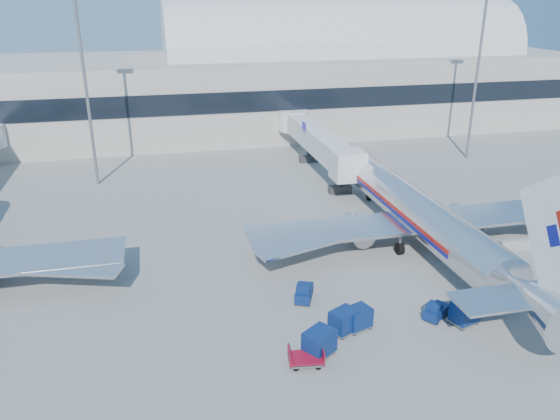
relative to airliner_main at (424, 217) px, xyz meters
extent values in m
plane|color=gray|center=(-10.00, -4.51, -2.93)|extent=(260.00, 260.00, 0.00)
cube|color=#B2AA9E|center=(-35.00, 51.49, 3.07)|extent=(170.00, 28.00, 12.00)
cube|color=black|center=(-35.00, 37.54, 4.07)|extent=(170.00, 0.40, 3.00)
cylinder|color=silver|center=(10.00, 51.49, 9.07)|extent=(60.00, 18.00, 18.00)
cylinder|color=silver|center=(0.00, 1.49, -0.03)|extent=(3.80, 28.00, 3.80)
sphere|color=silver|center=(0.00, 15.49, -0.03)|extent=(3.72, 3.72, 3.72)
cone|color=silver|center=(0.00, -15.51, 0.37)|extent=(3.80, 6.00, 3.80)
cube|color=#B1140D|center=(0.00, 2.49, 0.22)|extent=(3.85, 20.16, 0.32)
cube|color=navy|center=(0.00, 2.49, -0.15)|extent=(3.85, 20.16, 0.32)
cube|color=white|center=(0.00, -16.01, 4.77)|extent=(0.35, 7.79, 8.74)
cube|color=silver|center=(0.00, -15.01, 0.57)|extent=(11.00, 3.00, 0.18)
cube|color=silver|center=(0.00, 0.49, -0.63)|extent=(32.00, 5.00, 0.28)
cylinder|color=#B7B7BC|center=(-5.50, 1.99, -1.58)|extent=(2.10, 3.80, 2.10)
cylinder|color=#B7B7BC|center=(5.50, 1.99, -1.58)|extent=(2.10, 3.80, 2.10)
cylinder|color=black|center=(0.00, 12.49, -2.48)|extent=(0.40, 0.90, 0.90)
cube|color=silver|center=(-2.40, 25.49, 1.07)|extent=(2.70, 24.00, 2.70)
cube|color=silver|center=(-2.40, 13.29, 1.07)|extent=(3.40, 3.20, 3.20)
cylinder|color=silver|center=(-2.40, 36.99, 1.07)|extent=(4.40, 4.40, 3.00)
cube|color=#2D2D30|center=(-2.40, 15.49, -1.13)|extent=(0.50, 0.50, 3.00)
cube|color=#2D2D30|center=(-2.40, 15.49, -2.48)|extent=(2.60, 1.00, 0.90)
cube|color=#2D2D30|center=(-2.40, 28.49, -1.13)|extent=(0.50, 0.50, 3.00)
cube|color=#2D2D30|center=(-2.40, 28.49, -2.48)|extent=(2.60, 1.00, 0.90)
cube|color=navy|center=(-4.00, 25.49, 2.87)|extent=(0.12, 1.40, 0.90)
cylinder|color=slate|center=(-30.00, 25.49, 8.07)|extent=(0.36, 0.36, 22.00)
cylinder|color=slate|center=(20.00, 25.49, 8.07)|extent=(0.36, 0.36, 22.00)
cube|color=#9E9E96|center=(8.00, -2.51, -2.48)|extent=(3.00, 0.55, 0.90)
cube|color=#9E9E96|center=(11.30, -2.51, -2.48)|extent=(3.00, 0.55, 0.90)
cube|color=#0A1F4F|center=(-4.49, -11.14, -2.42)|extent=(2.33, 2.08, 0.69)
cube|color=#0A1F4F|center=(-4.87, -11.41, -1.87)|extent=(1.20, 1.22, 0.64)
cylinder|color=black|center=(-4.13, -10.38, -2.67)|extent=(0.54, 0.46, 0.51)
cube|color=#0A1F4F|center=(3.52, -8.42, -2.45)|extent=(2.15, 1.34, 0.65)
cube|color=#0A1F4F|center=(3.09, -8.35, -1.92)|extent=(0.92, 1.00, 0.61)
cylinder|color=black|center=(4.28, -8.16, -2.68)|extent=(0.51, 0.27, 0.49)
cube|color=#0A1F4F|center=(-12.95, -6.55, -2.37)|extent=(1.99, 2.58, 0.75)
cube|color=#0A1F4F|center=(-13.16, -7.01, -1.77)|extent=(1.29, 1.23, 0.70)
cylinder|color=black|center=(-13.04, -5.63, -2.65)|extent=(0.43, 0.60, 0.56)
cube|color=#0A1F4F|center=(-10.43, -11.10, -2.02)|extent=(2.05, 1.81, 1.38)
cube|color=slate|center=(-10.43, -11.10, -2.72)|extent=(2.16, 1.89, 0.10)
cylinder|color=black|center=(-9.97, -10.39, -2.74)|extent=(0.41, 0.27, 0.38)
cube|color=#0A1F4F|center=(-11.49, -11.28, -2.00)|extent=(2.20, 2.04, 1.42)
cube|color=slate|center=(-11.49, -11.28, -2.71)|extent=(2.31, 2.13, 0.10)
cylinder|color=black|center=(-11.13, -10.48, -2.73)|extent=(0.42, 0.32, 0.39)
cube|color=#0A1F4F|center=(-13.88, -13.36, -1.92)|extent=(2.41, 2.31, 1.53)
cube|color=slate|center=(-13.88, -13.36, -2.69)|extent=(2.53, 2.41, 0.11)
cylinder|color=black|center=(-13.62, -12.45, -2.72)|extent=(0.44, 0.38, 0.42)
cube|color=#0A1F4F|center=(-2.94, -12.24, -1.99)|extent=(2.10, 1.83, 1.43)
cube|color=slate|center=(-2.94, -12.24, -2.71)|extent=(2.20, 1.90, 0.10)
cylinder|color=black|center=(-2.43, -11.52, -2.73)|extent=(0.42, 0.26, 0.40)
cube|color=slate|center=(-14.97, -14.09, -2.58)|extent=(2.36, 1.77, 0.12)
cube|color=maroon|center=(-14.97, -14.09, -2.38)|extent=(2.36, 1.82, 0.08)
cylinder|color=black|center=(-14.21, -13.65, -2.73)|extent=(0.41, 0.21, 0.39)
camera|label=1|loc=(-23.04, -41.00, 18.49)|focal=35.00mm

